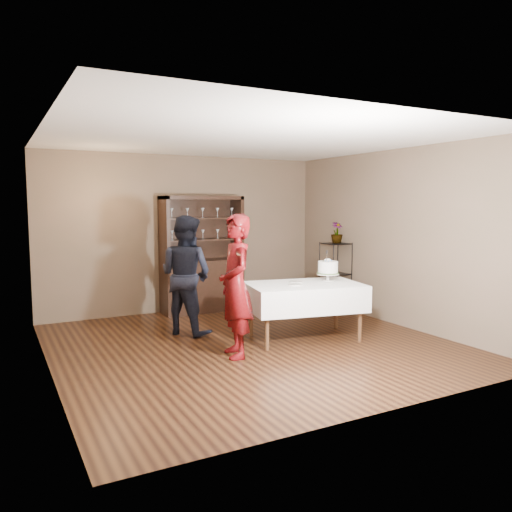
% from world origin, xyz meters
% --- Properties ---
extents(floor, '(5.00, 5.00, 0.00)m').
position_xyz_m(floor, '(0.00, 0.00, 0.00)').
color(floor, black).
rests_on(floor, ground).
extents(ceiling, '(5.00, 5.00, 0.00)m').
position_xyz_m(ceiling, '(0.00, 0.00, 2.70)').
color(ceiling, white).
rests_on(ceiling, back_wall).
extents(back_wall, '(5.00, 0.02, 2.70)m').
position_xyz_m(back_wall, '(0.00, 2.50, 1.35)').
color(back_wall, brown).
rests_on(back_wall, floor).
extents(wall_left, '(0.02, 5.00, 2.70)m').
position_xyz_m(wall_left, '(-2.50, 0.00, 1.35)').
color(wall_left, brown).
rests_on(wall_left, floor).
extents(wall_right, '(0.02, 5.00, 2.70)m').
position_xyz_m(wall_right, '(2.50, 0.00, 1.35)').
color(wall_right, brown).
rests_on(wall_right, floor).
extents(china_hutch, '(1.40, 0.48, 2.00)m').
position_xyz_m(china_hutch, '(0.20, 2.25, 0.66)').
color(china_hutch, black).
rests_on(china_hutch, floor).
extents(plant_etagere, '(0.42, 0.42, 1.20)m').
position_xyz_m(plant_etagere, '(2.28, 1.20, 0.65)').
color(plant_etagere, black).
rests_on(plant_etagere, floor).
extents(cake_table, '(1.70, 1.24, 0.77)m').
position_xyz_m(cake_table, '(0.77, -0.10, 0.59)').
color(cake_table, silver).
rests_on(cake_table, floor).
extents(woman, '(0.52, 0.70, 1.75)m').
position_xyz_m(woman, '(-0.41, -0.37, 0.87)').
color(woman, '#39050A').
rests_on(woman, floor).
extents(man, '(1.00, 1.05, 1.71)m').
position_xyz_m(man, '(-0.57, 0.96, 0.85)').
color(man, black).
rests_on(man, floor).
extents(cake, '(0.34, 0.34, 0.44)m').
position_xyz_m(cake, '(1.22, -0.02, 0.95)').
color(cake, silver).
rests_on(cake, cake_table).
extents(plate_near, '(0.24, 0.24, 0.01)m').
position_xyz_m(plate_near, '(0.59, -0.14, 0.78)').
color(plate_near, silver).
rests_on(plate_near, cake_table).
extents(plate_far, '(0.21, 0.21, 0.01)m').
position_xyz_m(plate_far, '(0.72, 0.06, 0.78)').
color(plate_far, silver).
rests_on(plate_far, cake_table).
extents(potted_plant, '(0.21, 0.21, 0.36)m').
position_xyz_m(potted_plant, '(2.31, 1.22, 1.37)').
color(potted_plant, '#40602E').
rests_on(potted_plant, plant_etagere).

